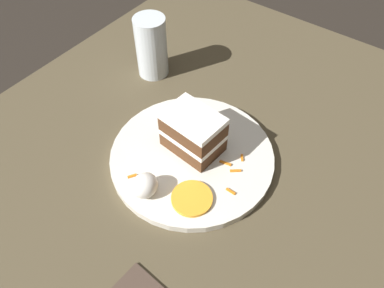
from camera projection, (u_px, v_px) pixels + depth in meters
name	position (u px, v px, depth m)	size (l,w,h in m)	color
ground_plane	(177.00, 168.00, 0.71)	(6.00, 6.00, 0.00)	black
dining_table	(176.00, 164.00, 0.70)	(1.12, 0.82, 0.03)	#4C422D
plate	(192.00, 156.00, 0.68)	(0.30, 0.30, 0.01)	silver
cake_slice	(193.00, 132.00, 0.66)	(0.08, 0.11, 0.08)	#4C2D19
cream_dollop	(145.00, 185.00, 0.61)	(0.05, 0.04, 0.04)	white
orange_garnish	(192.00, 198.00, 0.61)	(0.07, 0.07, 0.01)	orange
carrot_shreds_scatter	(211.00, 162.00, 0.66)	(0.20, 0.18, 0.00)	orange
drinking_glass	(152.00, 50.00, 0.80)	(0.07, 0.07, 0.13)	silver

